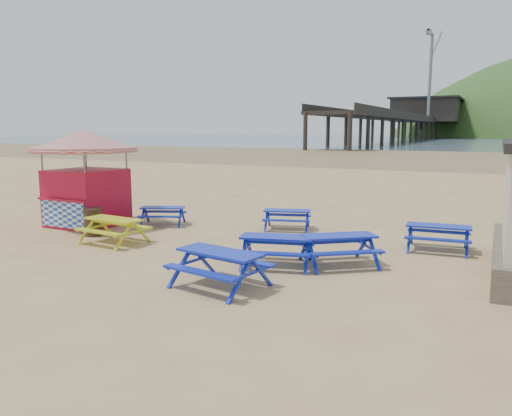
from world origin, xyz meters
The scene contains 13 objects.
ground centered at (0.00, 0.00, 0.00)m, with size 400.00×400.00×0.00m, color tan.
wet_sand centered at (0.00, 55.00, 0.00)m, with size 400.00×400.00×0.00m, color olive.
sea centered at (0.00, 170.00, 0.01)m, with size 400.00×400.00×0.00m, color #495C69.
picnic_table_blue_a centered at (-3.98, 2.22, 0.33)m, with size 1.93×1.78×0.65m.
picnic_table_blue_b centered at (0.36, 3.44, 0.34)m, with size 1.91×1.70×0.67m.
picnic_table_blue_c centered at (5.38, 2.47, 0.37)m, with size 1.85×1.53×0.73m.
picnic_table_blue_d centered at (1.88, -0.98, 0.38)m, with size 2.13×1.88×0.76m.
picnic_table_blue_e centered at (1.46, -3.12, 0.41)m, with size 2.18×1.88×0.81m.
picnic_table_blue_f centered at (3.27, -0.24, 0.39)m, with size 2.38×2.31×0.78m.
picnic_table_yellow centered at (-3.57, -0.82, 0.38)m, with size 1.96×1.64×0.76m.
ice_cream_kiosk centered at (-6.40, 1.02, 2.14)m, with size 3.91×3.91×3.41m.
litter_bin centered at (-4.91, -0.28, 0.46)m, with size 0.61×0.61×0.90m.
pier centered at (-17.99, 178.23, 5.46)m, with size 24.00×220.00×39.29m.
Camera 1 is at (6.75, -12.26, 3.43)m, focal length 35.00 mm.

